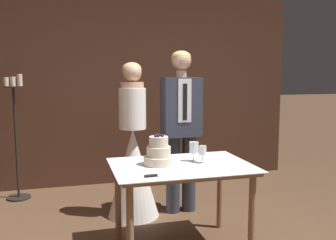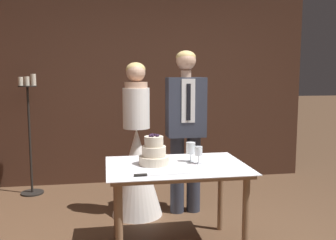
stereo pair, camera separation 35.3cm
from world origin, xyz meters
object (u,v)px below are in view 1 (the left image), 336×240
(wine_glass_middle, at_px, (194,149))
(groom, at_px, (181,123))
(candle_stand, at_px, (16,138))
(bride, at_px, (133,161))
(wine_glass_near, at_px, (203,151))
(tiered_cake, at_px, (159,153))
(cake_table, at_px, (181,175))
(cake_knife, at_px, (162,175))

(wine_glass_middle, distance_m, groom, 0.78)
(groom, bearing_deg, candle_stand, 152.71)
(bride, bearing_deg, wine_glass_middle, -61.61)
(wine_glass_near, bearing_deg, tiered_cake, 173.98)
(candle_stand, bearing_deg, wine_glass_near, -45.86)
(bride, distance_m, candle_stand, 1.56)
(tiered_cake, bearing_deg, candle_stand, 127.69)
(wine_glass_near, height_order, candle_stand, candle_stand)
(cake_table, distance_m, bride, 0.90)
(bride, bearing_deg, tiered_cake, -84.36)
(wine_glass_near, bearing_deg, bride, 118.52)
(cake_knife, xyz_separation_m, groom, (0.51, 1.15, 0.23))
(tiered_cake, height_order, groom, groom)
(wine_glass_middle, relative_size, candle_stand, 0.11)
(cake_knife, distance_m, wine_glass_near, 0.54)
(bride, xyz_separation_m, groom, (0.53, -0.00, 0.39))
(groom, distance_m, candle_stand, 2.02)
(cake_knife, xyz_separation_m, wine_glass_middle, (0.39, 0.39, 0.11))
(cake_table, bearing_deg, wine_glass_middle, 33.87)
(tiered_cake, bearing_deg, cake_table, -15.46)
(tiered_cake, relative_size, bride, 0.16)
(wine_glass_near, bearing_deg, wine_glass_middle, 119.64)
(cake_knife, distance_m, bride, 1.16)
(cake_knife, xyz_separation_m, candle_stand, (-1.27, 2.07, -0.00))
(groom, bearing_deg, bride, 179.95)
(wine_glass_middle, distance_m, candle_stand, 2.36)
(wine_glass_near, relative_size, wine_glass_middle, 0.88)
(bride, xyz_separation_m, candle_stand, (-1.25, 0.92, 0.15))
(cake_knife, height_order, groom, groom)
(cake_table, distance_m, tiered_cake, 0.27)
(wine_glass_middle, xyz_separation_m, bride, (-0.41, 0.76, -0.26))
(wine_glass_near, relative_size, bride, 0.09)
(wine_glass_middle, bearing_deg, candle_stand, 134.74)
(tiered_cake, xyz_separation_m, bride, (-0.08, 0.80, -0.25))
(tiered_cake, xyz_separation_m, candle_stand, (-1.33, 1.72, -0.10))
(cake_table, height_order, groom, groom)
(cake_knife, bearing_deg, groom, 63.50)
(cake_knife, height_order, wine_glass_near, wine_glass_near)
(candle_stand, bearing_deg, cake_knife, -58.46)
(tiered_cake, height_order, bride, bride)
(cake_knife, distance_m, wine_glass_middle, 0.56)
(tiered_cake, relative_size, groom, 0.15)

